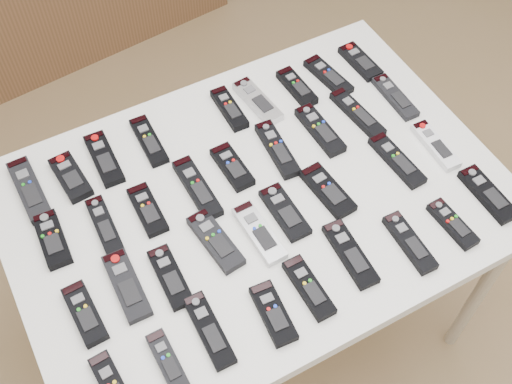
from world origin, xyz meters
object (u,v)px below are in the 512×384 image
remote_5 (257,101)px  remote_12 (197,188)px  remote_8 (360,62)px  remote_28 (168,362)px  remote_14 (277,149)px  remote_24 (328,191)px  table (256,209)px  remote_3 (149,141)px  remote_0 (30,190)px  remote_2 (104,159)px  remote_22 (259,233)px  remote_34 (453,224)px  remote_9 (52,239)px  remote_20 (170,277)px  remote_16 (357,114)px  remote_33 (410,243)px  remote_23 (285,212)px  remote_35 (488,194)px  remote_31 (309,288)px  remote_6 (297,87)px  remote_1 (71,177)px  remote_19 (127,285)px  remote_15 (320,130)px  remote_25 (397,160)px  remote_32 (350,254)px  remote_10 (105,226)px  remote_21 (216,241)px  remote_17 (395,97)px  remote_18 (85,314)px  remote_26 (435,145)px  remote_11 (148,210)px  remote_29 (209,330)px  remote_7 (328,76)px  remote_13 (232,167)px

remote_5 → remote_12: same height
remote_8 → remote_28: remote_28 is taller
remote_14 → remote_24: 0.18m
table → remote_3: size_ratio=7.14×
remote_0 → remote_2: (0.20, 0.01, -0.00)m
remote_22 → remote_34: same height
remote_9 → remote_22: bearing=-23.5°
remote_9 → remote_20: (0.21, -0.23, -0.00)m
remote_20 → remote_24: size_ratio=0.99×
remote_16 → remote_33: remote_33 is taller
remote_23 → remote_35: size_ratio=0.94×
remote_28 → remote_31: 0.36m
remote_2 → remote_6: size_ratio=1.19×
remote_3 → remote_5: bearing=-1.1°
remote_1 → remote_9: 0.19m
remote_19 → remote_24: bearing=2.0°
remote_15 → remote_23: 0.29m
remote_25 → remote_32: size_ratio=1.01×
remote_8 → remote_20: (-0.79, -0.39, 0.00)m
table → remote_0: bearing=150.3°
remote_1 → remote_10: bearing=-87.2°
table → remote_21: remote_21 is taller
remote_17 → remote_19: (-0.90, -0.19, 0.00)m
remote_2 → remote_20: 0.41m
remote_0 → remote_33: bearing=-39.1°
remote_18 → remote_10: bearing=56.5°
table → remote_24: bearing=-25.2°
remote_22 → remote_26: same height
remote_28 → remote_35: 0.89m
remote_14 → remote_31: size_ratio=1.17×
remote_8 → remote_11: bearing=-168.6°
remote_12 → remote_17: (0.63, 0.02, -0.00)m
remote_14 → remote_22: 0.27m
remote_12 → remote_19: size_ratio=1.07×
remote_0 → remote_32: bearing=-42.9°
remote_29 → remote_12: bearing=69.7°
remote_7 → remote_33: 0.59m
remote_34 → remote_28: bearing=176.1°
remote_1 → remote_10: remote_1 is taller
remote_10 → remote_21: (0.22, -0.17, 0.00)m
remote_14 → remote_29: 0.54m
remote_12 → remote_29: bearing=-112.3°
remote_6 → remote_19: remote_6 is taller
remote_11 → remote_19: (-0.12, -0.17, 0.00)m
remote_0 → remote_3: (0.33, 0.01, -0.00)m
remote_13 → remote_22: 0.21m
remote_16 → remote_23: remote_16 is taller
remote_3 → remote_26: 0.77m
remote_24 → remote_35: size_ratio=0.95×
remote_29 → remote_32: (0.38, 0.01, 0.00)m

